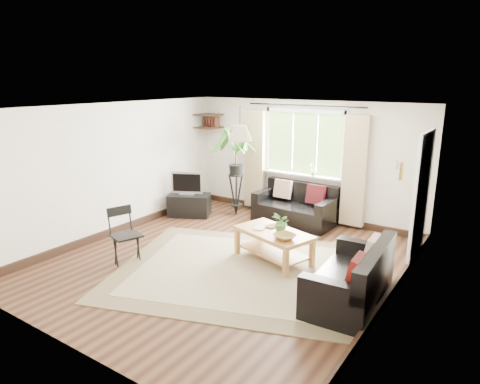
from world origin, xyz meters
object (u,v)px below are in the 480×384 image
Objects in this scene: palm_stand at (236,171)px; folding_chair at (126,236)px; coffee_table at (273,246)px; sofa_right at (350,274)px; sofa_back at (295,205)px; tv_stand at (189,205)px.

palm_stand reaches higher than folding_chair.
palm_stand is at bearing 137.97° from coffee_table.
coffee_table is 0.64× the size of palm_stand.
sofa_right is 0.84× the size of palm_stand.
sofa_back is 1.81× the size of folding_chair.
sofa_right is 4.02m from palm_stand.
sofa_back is 2.21m from tv_stand.
folding_chair reaches higher than sofa_back.
palm_stand is at bearing -127.31° from sofa_right.
tv_stand is 0.45× the size of palm_stand.
palm_stand is 3.05m from folding_chair.
palm_stand is (-3.29, 2.23, 0.57)m from sofa_right.
sofa_right is 1.55m from coffee_table.
folding_chair reaches higher than tv_stand.
palm_stand is at bearing 11.86° from tv_stand.
tv_stand is at bearing -141.37° from palm_stand.
sofa_right is 1.81× the size of folding_chair.
sofa_back is at bearing 8.22° from palm_stand.
folding_chair is (-3.30, -0.77, 0.06)m from sofa_right.
sofa_back is at bearing -4.22° from folding_chair.
folding_chair reaches higher than coffee_table.
coffee_table is 2.83m from tv_stand.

